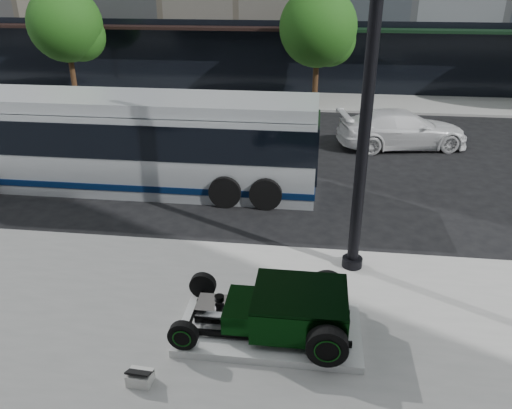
# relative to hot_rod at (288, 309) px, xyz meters

# --- Properties ---
(ground) EXTENTS (120.00, 120.00, 0.00)m
(ground) POSITION_rel_hot_rod_xyz_m (-0.86, 5.32, -0.70)
(ground) COLOR black
(ground) RESTS_ON ground
(sidewalk_far) EXTENTS (70.00, 4.00, 0.12)m
(sidewalk_far) POSITION_rel_hot_rod_xyz_m (-0.86, 19.32, -0.64)
(sidewalk_far) COLOR gray
(sidewalk_far) RESTS_ON ground
(street_trees) EXTENTS (29.80, 3.80, 5.70)m
(street_trees) POSITION_rel_hot_rod_xyz_m (0.29, 18.40, 3.07)
(street_trees) COLOR black
(street_trees) RESTS_ON sidewalk_far
(display_plinth) EXTENTS (3.40, 1.80, 0.15)m
(display_plinth) POSITION_rel_hot_rod_xyz_m (-0.33, 0.00, -0.50)
(display_plinth) COLOR silver
(display_plinth) RESTS_ON sidewalk_near
(hot_rod) EXTENTS (3.22, 2.00, 0.81)m
(hot_rod) POSITION_rel_hot_rod_xyz_m (0.00, 0.00, 0.00)
(hot_rod) COLOR black
(hot_rod) RESTS_ON display_plinth
(info_plaque) EXTENTS (0.42, 0.32, 0.31)m
(info_plaque) POSITION_rel_hot_rod_xyz_m (-2.33, -1.55, -0.45)
(info_plaque) COLOR silver
(info_plaque) RESTS_ON sidewalk_near
(lamppost) EXTENTS (0.47, 0.47, 8.52)m
(lamppost) POSITION_rel_hot_rod_xyz_m (1.33, 2.61, 3.36)
(lamppost) COLOR black
(lamppost) RESTS_ON sidewalk_near
(transit_bus) EXTENTS (12.12, 2.88, 2.92)m
(transit_bus) POSITION_rel_hot_rod_xyz_m (-5.61, 7.00, 0.79)
(transit_bus) COLOR silver
(transit_bus) RESTS_ON ground
(white_sedan) EXTENTS (5.36, 2.99, 1.47)m
(white_sedan) POSITION_rel_hot_rod_xyz_m (3.69, 12.13, 0.04)
(white_sedan) COLOR white
(white_sedan) RESTS_ON ground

